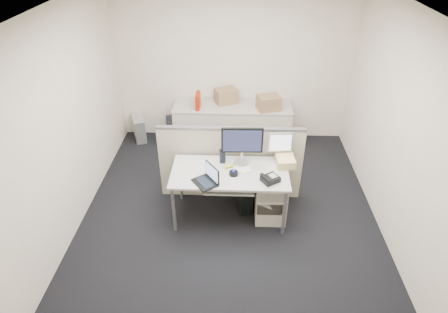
{
  "coord_description": "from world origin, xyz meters",
  "views": [
    {
      "loc": [
        0.07,
        -3.89,
        3.51
      ],
      "look_at": [
        -0.08,
        0.15,
        0.86
      ],
      "focal_mm": 30.0,
      "sensor_mm": 36.0,
      "label": 1
    }
  ],
  "objects_px": {
    "monitor_main": "(242,146)",
    "desk_phone": "(270,179)",
    "desk": "(230,176)",
    "laptop": "(204,176)"
  },
  "relations": [
    {
      "from": "monitor_main",
      "to": "desk_phone",
      "type": "height_order",
      "value": "monitor_main"
    },
    {
      "from": "monitor_main",
      "to": "laptop",
      "type": "bearing_deg",
      "value": -136.65
    },
    {
      "from": "desk",
      "to": "laptop",
      "type": "distance_m",
      "value": 0.43
    },
    {
      "from": "desk",
      "to": "laptop",
      "type": "xyz_separation_m",
      "value": [
        -0.3,
        -0.25,
        0.18
      ]
    },
    {
      "from": "desk",
      "to": "monitor_main",
      "type": "bearing_deg",
      "value": 52.69
    },
    {
      "from": "desk",
      "to": "monitor_main",
      "type": "height_order",
      "value": "monitor_main"
    },
    {
      "from": "desk",
      "to": "monitor_main",
      "type": "relative_size",
      "value": 2.82
    },
    {
      "from": "laptop",
      "to": "desk",
      "type": "bearing_deg",
      "value": 94.69
    },
    {
      "from": "desk_phone",
      "to": "desk",
      "type": "bearing_deg",
      "value": 126.92
    },
    {
      "from": "desk",
      "to": "desk_phone",
      "type": "distance_m",
      "value": 0.54
    }
  ]
}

